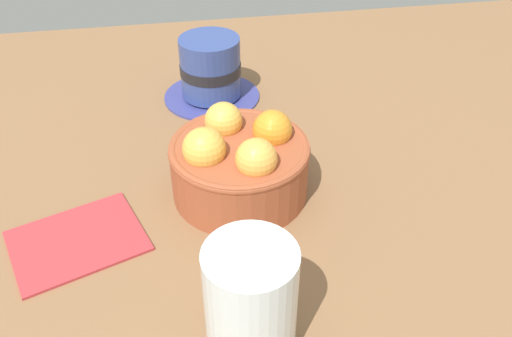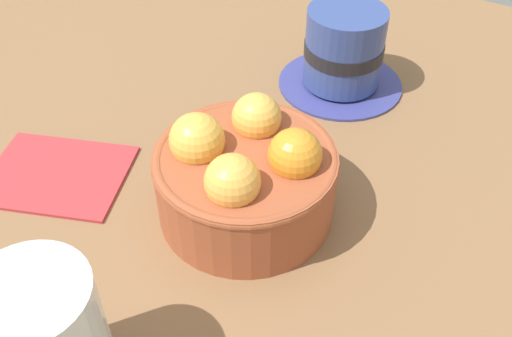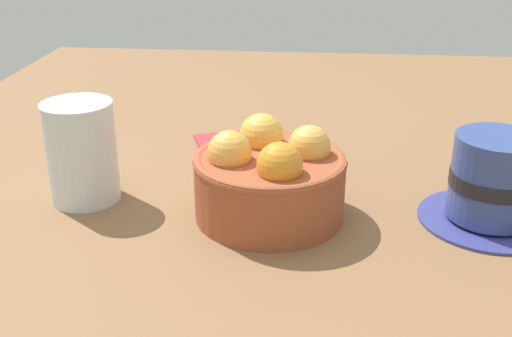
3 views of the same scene
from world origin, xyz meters
TOP-DOWN VIEW (x-y plane):
  - ground_plane at (0.00, 0.00)cm, footprint 141.23×97.88cm
  - terracotta_bowl at (-0.02, -0.02)cm, footprint 14.71×14.71cm
  - coffee_cup at (-0.81, 21.13)cm, footprint 13.24×13.24cm
  - water_glass at (-2.01, -19.21)cm, footprint 7.11×7.11cm
  - folded_napkin at (-16.92, -4.90)cm, footprint 14.90×13.31cm

SIDE VIEW (x-z plane):
  - ground_plane at x=0.00cm, z-range -4.35..0.00cm
  - folded_napkin at x=-16.92cm, z-range 0.00..0.60cm
  - coffee_cup at x=-0.81cm, z-range -0.35..8.35cm
  - terracotta_bowl at x=-0.02cm, z-range -0.52..8.66cm
  - water_glass at x=-2.01cm, z-range 0.00..10.36cm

